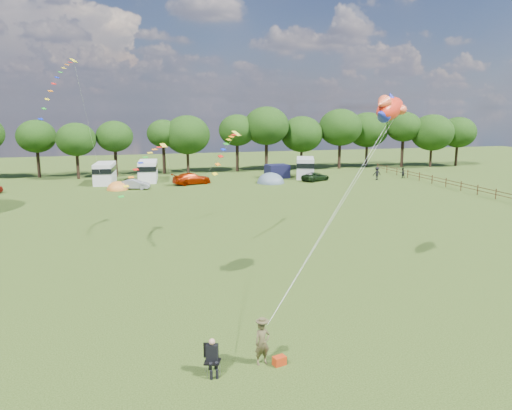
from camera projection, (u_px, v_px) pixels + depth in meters
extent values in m
plane|color=black|center=(297.00, 313.00, 24.87)|extent=(180.00, 180.00, 0.00)
cylinder|color=black|center=(39.00, 164.00, 72.82)|extent=(0.47, 0.47, 3.90)
ellipsoid|color=black|center=(36.00, 136.00, 72.04)|extent=(5.58, 5.58, 4.74)
cylinder|color=black|center=(78.00, 167.00, 71.40)|extent=(0.44, 0.44, 3.56)
ellipsoid|color=black|center=(76.00, 139.00, 70.65)|extent=(5.56, 5.56, 4.73)
cylinder|color=black|center=(116.00, 163.00, 73.60)|extent=(0.47, 0.47, 3.95)
ellipsoid|color=black|center=(114.00, 136.00, 72.84)|extent=(5.33, 5.33, 4.53)
cylinder|color=black|center=(164.00, 160.00, 77.09)|extent=(0.50, 0.50, 4.33)
ellipsoid|color=black|center=(163.00, 133.00, 76.31)|extent=(4.95, 4.95, 4.21)
cylinder|color=black|center=(188.00, 163.00, 77.66)|extent=(0.43, 0.43, 3.31)
ellipsoid|color=black|center=(187.00, 135.00, 76.84)|extent=(7.03, 7.03, 5.98)
cylinder|color=black|center=(237.00, 158.00, 79.80)|extent=(0.50, 0.50, 4.36)
ellipsoid|color=black|center=(237.00, 130.00, 78.95)|extent=(5.84, 5.84, 4.97)
cylinder|color=black|center=(266.00, 157.00, 80.11)|extent=(0.51, 0.51, 4.55)
ellipsoid|color=black|center=(266.00, 126.00, 79.16)|extent=(7.15, 7.15, 6.08)
cylinder|color=black|center=(301.00, 160.00, 82.49)|extent=(0.42, 0.42, 3.21)
ellipsoid|color=black|center=(302.00, 134.00, 81.68)|extent=(6.90, 6.90, 5.86)
cylinder|color=black|center=(339.00, 156.00, 83.41)|extent=(0.48, 0.48, 4.17)
ellipsoid|color=black|center=(340.00, 127.00, 82.49)|extent=(7.16, 7.16, 6.09)
cylinder|color=black|center=(366.00, 156.00, 86.79)|extent=(0.45, 0.45, 3.66)
ellipsoid|color=black|center=(367.00, 130.00, 85.93)|extent=(7.05, 7.05, 5.99)
cylinder|color=black|center=(402.00, 153.00, 85.69)|extent=(0.52, 0.52, 4.65)
ellipsoid|color=black|center=(404.00, 127.00, 84.81)|extent=(5.96, 5.96, 5.06)
cylinder|color=black|center=(431.00, 158.00, 85.77)|extent=(0.42, 0.42, 3.19)
ellipsoid|color=black|center=(432.00, 133.00, 84.95)|extent=(7.23, 7.23, 6.14)
cylinder|color=black|center=(456.00, 156.00, 87.48)|extent=(0.44, 0.44, 3.52)
ellipsoid|color=black|center=(458.00, 132.00, 86.69)|extent=(6.22, 6.22, 5.28)
cylinder|color=#472D19|center=(496.00, 194.00, 55.61)|extent=(0.12, 0.12, 1.20)
cylinder|color=#472D19|center=(506.00, 193.00, 54.12)|extent=(0.08, 3.00, 0.08)
cylinder|color=#472D19|center=(506.00, 197.00, 54.19)|extent=(0.08, 3.00, 0.08)
cylinder|color=#472D19|center=(478.00, 190.00, 58.45)|extent=(0.12, 0.12, 1.20)
cylinder|color=#472D19|center=(487.00, 189.00, 56.96)|extent=(0.08, 3.00, 0.08)
cylinder|color=#472D19|center=(486.00, 192.00, 57.04)|extent=(0.08, 3.00, 0.08)
cylinder|color=#472D19|center=(461.00, 186.00, 61.29)|extent=(0.12, 0.12, 1.20)
cylinder|color=#472D19|center=(469.00, 185.00, 59.80)|extent=(0.08, 3.00, 0.08)
cylinder|color=#472D19|center=(469.00, 188.00, 59.88)|extent=(0.08, 3.00, 0.08)
cylinder|color=#472D19|center=(446.00, 183.00, 64.14)|extent=(0.12, 0.12, 1.20)
cylinder|color=#472D19|center=(454.00, 181.00, 62.65)|extent=(0.08, 3.00, 0.08)
cylinder|color=#472D19|center=(453.00, 185.00, 62.73)|extent=(0.08, 3.00, 0.08)
cylinder|color=#472D19|center=(432.00, 179.00, 66.98)|extent=(0.12, 0.12, 1.20)
cylinder|color=#472D19|center=(439.00, 178.00, 65.49)|extent=(0.08, 3.00, 0.08)
cylinder|color=#472D19|center=(439.00, 181.00, 65.57)|extent=(0.08, 3.00, 0.08)
cylinder|color=#472D19|center=(419.00, 176.00, 69.83)|extent=(0.12, 0.12, 1.20)
cylinder|color=#472D19|center=(426.00, 175.00, 68.34)|extent=(0.08, 3.00, 0.08)
cylinder|color=#472D19|center=(426.00, 178.00, 68.41)|extent=(0.08, 3.00, 0.08)
cylinder|color=#472D19|center=(408.00, 174.00, 72.67)|extent=(0.12, 0.12, 1.20)
cylinder|color=#472D19|center=(414.00, 173.00, 71.18)|extent=(0.08, 3.00, 0.08)
cylinder|color=#472D19|center=(413.00, 175.00, 71.26)|extent=(0.08, 3.00, 0.08)
cylinder|color=#472D19|center=(397.00, 171.00, 75.52)|extent=(0.12, 0.12, 1.20)
cylinder|color=#472D19|center=(402.00, 170.00, 74.03)|extent=(0.08, 3.00, 0.08)
cylinder|color=#472D19|center=(402.00, 173.00, 74.10)|extent=(0.08, 3.00, 0.08)
cylinder|color=#472D19|center=(387.00, 169.00, 78.36)|extent=(0.12, 0.12, 1.20)
cylinder|color=#472D19|center=(392.00, 168.00, 76.87)|extent=(0.08, 3.00, 0.08)
cylinder|color=#472D19|center=(392.00, 170.00, 76.95)|extent=(0.08, 3.00, 0.08)
cylinder|color=#472D19|center=(378.00, 167.00, 81.21)|extent=(0.12, 0.12, 1.20)
cylinder|color=#472D19|center=(382.00, 166.00, 79.72)|extent=(0.08, 3.00, 0.08)
cylinder|color=#472D19|center=(382.00, 168.00, 79.79)|extent=(0.08, 3.00, 0.08)
imported|color=gray|center=(134.00, 184.00, 62.58)|extent=(3.74, 2.30, 1.24)
imported|color=#8F1C00|center=(192.00, 179.00, 66.54)|extent=(5.48, 3.61, 1.52)
imported|color=black|center=(316.00, 177.00, 69.68)|extent=(4.78, 3.61, 1.19)
cube|color=silver|center=(105.00, 173.00, 67.05)|extent=(2.97, 5.80, 2.79)
cube|color=black|center=(105.00, 169.00, 66.94)|extent=(3.03, 5.92, 0.66)
cylinder|color=black|center=(103.00, 183.00, 65.53)|extent=(0.81, 0.37, 0.79)
cylinder|color=black|center=(107.00, 179.00, 68.94)|extent=(0.81, 0.37, 0.79)
cube|color=silver|center=(148.00, 171.00, 69.27)|extent=(3.01, 5.90, 2.84)
cube|color=black|center=(148.00, 167.00, 69.16)|extent=(3.07, 6.02, 0.67)
cylinder|color=black|center=(148.00, 180.00, 67.74)|extent=(0.83, 0.38, 0.80)
cylinder|color=black|center=(149.00, 177.00, 71.20)|extent=(0.83, 0.38, 0.80)
cube|color=#B7B7B9|center=(305.00, 168.00, 72.86)|extent=(4.26, 6.25, 2.88)
cube|color=black|center=(305.00, 164.00, 72.75)|extent=(4.35, 6.38, 0.68)
cylinder|color=black|center=(305.00, 176.00, 71.28)|extent=(0.86, 0.56, 0.81)
cylinder|color=black|center=(305.00, 173.00, 74.83)|extent=(0.86, 0.56, 0.81)
ellipsoid|color=orange|center=(118.00, 190.00, 62.24)|extent=(2.55, 2.93, 2.09)
cylinder|color=orange|center=(118.00, 189.00, 62.23)|extent=(2.67, 2.67, 0.08)
ellipsoid|color=#4F616D|center=(271.00, 183.00, 67.80)|extent=(3.59, 4.13, 2.80)
cylinder|color=#4F616D|center=(271.00, 183.00, 67.79)|extent=(3.77, 3.77, 0.08)
cube|color=black|center=(277.00, 171.00, 72.64)|extent=(3.39, 2.89, 1.94)
imported|color=#4C4428|center=(262.00, 343.00, 19.81)|extent=(0.72, 0.53, 1.80)
cylinder|color=#99999E|center=(207.00, 372.00, 18.86)|extent=(0.02, 0.02, 0.52)
cylinder|color=#99999E|center=(220.00, 370.00, 18.99)|extent=(0.02, 0.02, 0.52)
cylinder|color=#99999E|center=(205.00, 365.00, 19.33)|extent=(0.02, 0.02, 0.52)
cylinder|color=#99999E|center=(218.00, 364.00, 19.46)|extent=(0.02, 0.02, 0.52)
cube|color=black|center=(212.00, 362.00, 19.11)|extent=(0.75, 0.74, 0.06)
cube|color=black|center=(211.00, 350.00, 19.30)|extent=(0.56, 0.27, 0.62)
cube|color=black|center=(212.00, 352.00, 19.08)|extent=(0.50, 0.41, 0.65)
sphere|color=tan|center=(212.00, 342.00, 18.97)|extent=(0.25, 0.25, 0.25)
cube|color=#A72D0C|center=(279.00, 361.00, 19.86)|extent=(0.57, 0.46, 0.36)
ellipsoid|color=red|center=(390.00, 109.00, 27.82)|extent=(3.10, 2.89, 1.79)
ellipsoid|color=yellow|center=(390.00, 111.00, 27.84)|extent=(1.93, 1.80, 0.98)
cone|color=#F2562E|center=(381.00, 104.00, 26.67)|extent=(1.34, 1.31, 0.94)
cone|color=#1925AD|center=(381.00, 114.00, 26.78)|extent=(1.34, 1.31, 0.94)
cone|color=#1925AD|center=(391.00, 98.00, 27.78)|extent=(1.01, 1.03, 0.80)
sphere|color=white|center=(391.00, 106.00, 28.83)|extent=(0.30, 0.30, 0.30)
sphere|color=black|center=(391.00, 106.00, 28.92)|extent=(0.15, 0.15, 0.15)
cube|color=yellow|center=(74.00, 60.00, 48.36)|extent=(0.74, 0.77, 0.37)
cube|color=red|center=(70.00, 62.00, 47.86)|extent=(0.46, 0.59, 0.10)
cube|color=orange|center=(67.00, 65.00, 47.38)|extent=(0.45, 0.58, 0.11)
cube|color=yellow|center=(64.00, 68.00, 46.90)|extent=(0.45, 0.58, 0.12)
cube|color=#198C1E|center=(60.00, 72.00, 46.45)|extent=(0.45, 0.58, 0.13)
cube|color=#0C1EB2|center=(57.00, 77.00, 46.01)|extent=(0.44, 0.58, 0.14)
cube|color=red|center=(54.00, 84.00, 45.58)|extent=(0.44, 0.58, 0.15)
cube|color=orange|center=(50.00, 91.00, 45.17)|extent=(0.43, 0.57, 0.16)
cube|color=yellow|center=(47.00, 99.00, 44.78)|extent=(0.43, 0.57, 0.17)
cube|color=#198C1E|center=(44.00, 109.00, 44.40)|extent=(0.42, 0.57, 0.17)
cube|color=#0C1EB2|center=(41.00, 119.00, 44.04)|extent=(0.42, 0.56, 0.18)
cube|color=yellow|center=(164.00, 145.00, 42.02)|extent=(0.67, 0.65, 0.32)
cube|color=red|center=(159.00, 147.00, 41.51)|extent=(0.50, 0.42, 0.09)
cube|color=orange|center=(155.00, 149.00, 41.01)|extent=(0.50, 0.41, 0.10)
cube|color=yellow|center=(150.00, 153.00, 40.52)|extent=(0.49, 0.41, 0.11)
cube|color=#198C1E|center=(145.00, 157.00, 40.05)|extent=(0.49, 0.41, 0.11)
cube|color=#0C1EB2|center=(141.00, 163.00, 39.60)|extent=(0.49, 0.41, 0.12)
cube|color=red|center=(136.00, 169.00, 39.16)|extent=(0.49, 0.40, 0.13)
cube|color=orange|center=(131.00, 177.00, 38.74)|extent=(0.49, 0.40, 0.14)
cube|color=yellow|center=(126.00, 186.00, 38.33)|extent=(0.48, 0.39, 0.14)
cube|color=#198C1E|center=(121.00, 197.00, 37.93)|extent=(0.48, 0.39, 0.15)
cube|color=#FFFC34|center=(236.00, 133.00, 38.69)|extent=(0.82, 0.84, 0.39)
cube|color=red|center=(234.00, 135.00, 38.11)|extent=(0.54, 0.60, 0.11)
cube|color=orange|center=(231.00, 137.00, 37.54)|extent=(0.54, 0.60, 0.12)
cube|color=yellow|center=(229.00, 140.00, 36.98)|extent=(0.54, 0.60, 0.13)
cube|color=#198C1E|center=(226.00, 144.00, 36.44)|extent=(0.53, 0.60, 0.14)
cube|color=#0C1EB2|center=(223.00, 149.00, 35.92)|extent=(0.53, 0.59, 0.15)
cube|color=red|center=(221.00, 156.00, 35.41)|extent=(0.53, 0.59, 0.16)
cube|color=orange|center=(218.00, 164.00, 34.92)|extent=(0.52, 0.59, 0.17)
cube|color=yellow|center=(215.00, 174.00, 34.44)|extent=(0.52, 0.58, 0.18)
imported|color=black|center=(402.00, 173.00, 72.41)|extent=(0.73, 0.46, 1.49)
imported|color=black|center=(377.00, 173.00, 70.55)|extent=(1.21, 0.59, 1.84)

